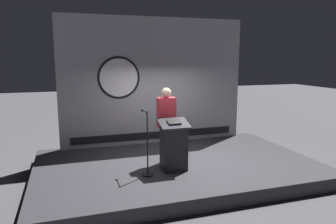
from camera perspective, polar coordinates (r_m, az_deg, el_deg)
ground_plane at (r=7.67m, az=1.56°, el=-11.02°), size 40.00×40.00×0.00m
stage_platform at (r=7.62m, az=1.57°, el=-9.96°), size 6.40×4.00×0.30m
banner_display at (r=8.95m, az=-2.51°, el=5.44°), size 5.24×0.12×3.51m
podium at (r=6.89m, az=1.04°, el=-6.10°), size 0.64×0.49×1.12m
speaker_person at (r=7.24m, az=-0.29°, el=-2.37°), size 0.40×0.26×1.75m
microphone_stand at (r=6.65m, az=-3.81°, el=-7.29°), size 0.24×0.54×1.37m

